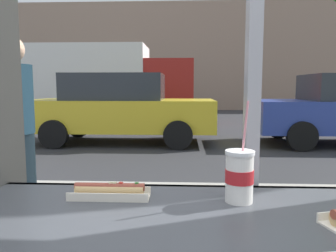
# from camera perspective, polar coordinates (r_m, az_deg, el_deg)

# --- Properties ---
(ground_plane) EXTENTS (60.00, 60.00, 0.00)m
(ground_plane) POSITION_cam_1_polar(r_m,az_deg,el_deg) (9.29, 4.30, -1.75)
(ground_plane) COLOR #2D2D30
(sidewalk_strip) EXTENTS (16.00, 2.80, 0.14)m
(sidewalk_strip) POSITION_cam_1_polar(r_m,az_deg,el_deg) (3.08, 7.62, -18.12)
(sidewalk_strip) COLOR #9E998E
(sidewalk_strip) RESTS_ON ground
(building_facade_far) EXTENTS (28.00, 1.20, 6.32)m
(building_facade_far) POSITION_cam_1_polar(r_m,az_deg,el_deg) (20.63, 3.53, 11.66)
(building_facade_far) COLOR gray
(building_facade_far) RESTS_ON ground
(soda_cup_left) EXTENTS (0.09, 0.09, 0.32)m
(soda_cup_left) POSITION_cam_1_polar(r_m,az_deg,el_deg) (1.10, 12.10, -8.25)
(soda_cup_left) COLOR white
(soda_cup_left) RESTS_ON window_counter
(hotdog_tray_far) EXTENTS (0.27, 0.08, 0.05)m
(hotdog_tray_far) POSITION_cam_1_polar(r_m,az_deg,el_deg) (1.14, -9.92, -10.88)
(hotdog_tray_far) COLOR beige
(hotdog_tray_far) RESTS_ON window_counter
(parked_car_yellow) EXTENTS (4.43, 1.94, 1.67)m
(parked_car_yellow) POSITION_cam_1_polar(r_m,az_deg,el_deg) (8.21, -8.12, 3.10)
(parked_car_yellow) COLOR gold
(parked_car_yellow) RESTS_ON ground
(box_truck) EXTENTS (7.12, 2.44, 2.89)m
(box_truck) POSITION_cam_1_polar(r_m,az_deg,el_deg) (13.09, -12.28, 7.53)
(box_truck) COLOR silver
(box_truck) RESTS_ON ground
(pedestrian) EXTENTS (0.32, 0.32, 1.63)m
(pedestrian) POSITION_cam_1_polar(r_m,az_deg,el_deg) (3.02, -24.79, 0.64)
(pedestrian) COLOR #2D424E
(pedestrian) RESTS_ON sidewalk_strip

